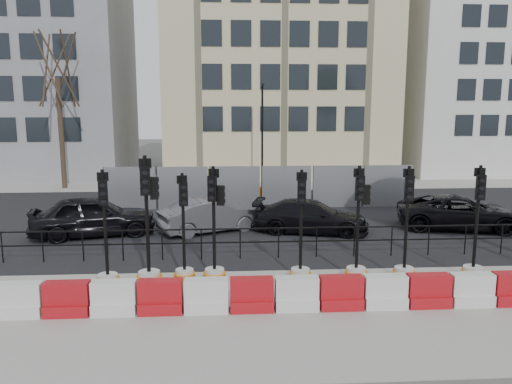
{
  "coord_description": "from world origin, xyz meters",
  "views": [
    {
      "loc": [
        -1.63,
        -13.79,
        4.71
      ],
      "look_at": [
        -0.6,
        3.0,
        1.82
      ],
      "focal_mm": 35.0,
      "sensor_mm": 36.0,
      "label": 1
    }
  ],
  "objects": [
    {
      "name": "building_cream",
      "position": [
        2.0,
        21.99,
        9.0
      ],
      "size": [
        15.0,
        10.06,
        18.0
      ],
      "color": "#C1BB8D",
      "rests_on": "ground"
    },
    {
      "name": "traffic_signal_c",
      "position": [
        -2.76,
        -0.77,
        0.62
      ],
      "size": [
        0.59,
        0.59,
        2.99
      ],
      "rotation": [
        0.0,
        0.0,
        0.26
      ],
      "color": "silver",
      "rests_on": "ground"
    },
    {
      "name": "traffic_signal_f",
      "position": [
        1.91,
        -0.97,
        0.76
      ],
      "size": [
        0.63,
        0.63,
        3.17
      ],
      "rotation": [
        0.0,
        0.0,
        -0.05
      ],
      "color": "silver",
      "rests_on": "ground"
    },
    {
      "name": "traffic_signal_a",
      "position": [
        -4.74,
        -1.1,
        0.65
      ],
      "size": [
        0.62,
        0.62,
        3.14
      ],
      "rotation": [
        0.0,
        0.0,
        0.17
      ],
      "color": "silver",
      "rests_on": "ground"
    },
    {
      "name": "barrier_row",
      "position": [
        -0.0,
        -2.8,
        0.37
      ],
      "size": [
        15.7,
        0.5,
        0.8
      ],
      "color": "#A90D24",
      "rests_on": "ground"
    },
    {
      "name": "car_c",
      "position": [
        1.56,
        4.37,
        0.62
      ],
      "size": [
        3.67,
        5.07,
        1.25
      ],
      "primitive_type": "imported",
      "rotation": [
        0.0,
        0.0,
        1.34
      ],
      "color": "black",
      "rests_on": "ground"
    },
    {
      "name": "lamp_post_far",
      "position": [
        0.5,
        14.98,
        3.22
      ],
      "size": [
        0.12,
        0.56,
        6.0
      ],
      "color": "black",
      "rests_on": "ground"
    },
    {
      "name": "traffic_signal_e",
      "position": [
        0.37,
        -0.93,
        0.64
      ],
      "size": [
        0.61,
        0.61,
        3.08
      ],
      "rotation": [
        0.0,
        0.0,
        -0.13
      ],
      "color": "silver",
      "rests_on": "ground"
    },
    {
      "name": "car_d",
      "position": [
        7.44,
        4.57,
        0.65
      ],
      "size": [
        4.23,
        5.66,
        1.31
      ],
      "primitive_type": "imported",
      "rotation": [
        0.0,
        0.0,
        1.34
      ],
      "color": "black",
      "rests_on": "ground"
    },
    {
      "name": "kerb_railing",
      "position": [
        0.0,
        1.2,
        0.69
      ],
      "size": [
        18.0,
        0.04,
        1.0
      ],
      "color": "black",
      "rests_on": "ground"
    },
    {
      "name": "ground",
      "position": [
        0.0,
        0.0,
        0.0
      ],
      "size": [
        120.0,
        120.0,
        0.0
      ],
      "primitive_type": "plane",
      "color": "#51514C",
      "rests_on": "ground"
    },
    {
      "name": "tree_bare_far",
      "position": [
        -11.0,
        15.5,
        6.65
      ],
      "size": [
        2.0,
        2.0,
        9.0
      ],
      "color": "#473828",
      "rests_on": "ground"
    },
    {
      "name": "car_b",
      "position": [
        -2.2,
        4.71,
        0.64
      ],
      "size": [
        4.35,
        4.94,
        1.28
      ],
      "primitive_type": "imported",
      "rotation": [
        0.0,
        0.0,
        2.01
      ],
      "color": "#4E4E53",
      "rests_on": "ground"
    },
    {
      "name": "sidewalk_far",
      "position": [
        0.0,
        16.0,
        0.01
      ],
      "size": [
        40.0,
        4.0,
        0.02
      ],
      "primitive_type": "cube",
      "color": "gray",
      "rests_on": "ground"
    },
    {
      "name": "building_grey",
      "position": [
        -14.0,
        21.99,
        7.0
      ],
      "size": [
        11.0,
        9.06,
        14.0
      ],
      "color": "gray",
      "rests_on": "ground"
    },
    {
      "name": "building_white",
      "position": [
        17.0,
        21.99,
        8.0
      ],
      "size": [
        12.0,
        9.06,
        16.0
      ],
      "color": "silver",
      "rests_on": "ground"
    },
    {
      "name": "traffic_signal_g",
      "position": [
        3.21,
        -1.03,
        0.65
      ],
      "size": [
        0.62,
        0.62,
        3.16
      ],
      "rotation": [
        0.0,
        0.0,
        -0.15
      ],
      "color": "silver",
      "rests_on": "ground"
    },
    {
      "name": "sidewalk_near",
      "position": [
        0.0,
        -3.0,
        0.01
      ],
      "size": [
        40.0,
        6.0,
        0.02
      ],
      "primitive_type": "cube",
      "color": "gray",
      "rests_on": "ground"
    },
    {
      "name": "car_a",
      "position": [
        -6.48,
        4.37,
        0.76
      ],
      "size": [
        3.85,
        5.28,
        1.52
      ],
      "primitive_type": "imported",
      "rotation": [
        0.0,
        0.0,
        1.81
      ],
      "color": "black",
      "rests_on": "ground"
    },
    {
      "name": "heras_fencing",
      "position": [
        0.57,
        9.86,
        0.65
      ],
      "size": [
        14.33,
        1.72,
        2.0
      ],
      "color": "gray",
      "rests_on": "ground"
    },
    {
      "name": "traffic_signal_d",
      "position": [
        -1.95,
        -0.84,
        0.76
      ],
      "size": [
        0.63,
        0.63,
        3.17
      ],
      "rotation": [
        0.0,
        0.0,
        -0.23
      ],
      "color": "silver",
      "rests_on": "ground"
    },
    {
      "name": "traffic_signal_b",
      "position": [
        -3.66,
        -1.06,
        0.83
      ],
      "size": [
        0.69,
        0.69,
        3.49
      ],
      "rotation": [
        0.0,
        0.0,
        0.1
      ],
      "color": "silver",
      "rests_on": "ground"
    },
    {
      "name": "traffic_signal_h",
      "position": [
        5.12,
        -1.08,
        0.66
      ],
      "size": [
        0.63,
        0.63,
        3.18
      ],
      "rotation": [
        0.0,
        0.0,
        -0.19
      ],
      "color": "silver",
      "rests_on": "ground"
    },
    {
      "name": "road",
      "position": [
        0.0,
        7.0,
        0.01
      ],
      "size": [
        40.0,
        14.0,
        0.03
      ],
      "primitive_type": "cube",
      "color": "black",
      "rests_on": "ground"
    }
  ]
}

